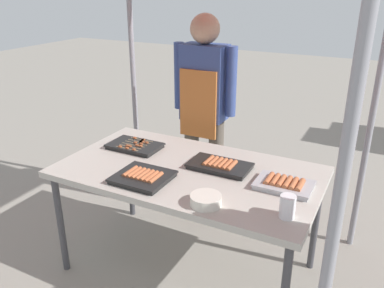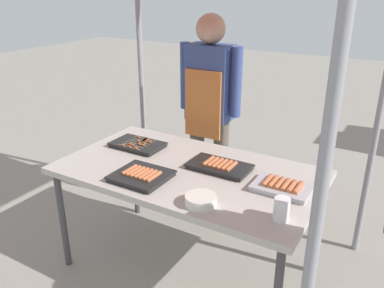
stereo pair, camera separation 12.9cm
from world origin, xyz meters
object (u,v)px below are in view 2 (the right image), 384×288
at_px(tray_grilled_sausages, 219,166).
at_px(tray_pork_links, 282,187).
at_px(condiment_bowl, 201,200).
at_px(drink_cup_near_edge, 282,209).
at_px(vendor_woman, 209,102).
at_px(tray_meat_skewers, 138,145).
at_px(tray_spring_rolls, 141,176).
at_px(stall_table, 188,177).

relative_size(tray_grilled_sausages, tray_pork_links, 1.21).
height_order(tray_pork_links, condiment_bowl, same).
xyz_separation_m(condiment_bowl, drink_cup_near_edge, (0.41, 0.07, 0.03)).
xyz_separation_m(tray_pork_links, drink_cup_near_edge, (0.09, -0.29, 0.04)).
bearing_deg(vendor_woman, tray_pork_links, 139.80).
distance_m(tray_meat_skewers, tray_pork_links, 1.08).
bearing_deg(tray_spring_rolls, tray_meat_skewers, 130.16).
relative_size(tray_meat_skewers, drink_cup_near_edge, 3.05).
relative_size(stall_table, tray_meat_skewers, 4.43).
height_order(drink_cup_near_edge, vendor_woman, vendor_woman).
relative_size(tray_pork_links, tray_spring_rolls, 1.00).
height_order(tray_grilled_sausages, tray_pork_links, tray_pork_links).
bearing_deg(vendor_woman, tray_grilled_sausages, 123.06).
bearing_deg(tray_grilled_sausages, tray_meat_skewers, 177.65).
relative_size(stall_table, tray_pork_links, 5.06).
bearing_deg(drink_cup_near_edge, tray_grilled_sausages, 145.28).
bearing_deg(drink_cup_near_edge, condiment_bowl, -169.85).
bearing_deg(tray_pork_links, stall_table, -176.78).
bearing_deg(vendor_woman, stall_table, 108.74).
height_order(tray_spring_rolls, condiment_bowl, condiment_bowl).
xyz_separation_m(tray_grilled_sausages, vendor_woman, (-0.42, 0.65, 0.19)).
bearing_deg(tray_spring_rolls, drink_cup_near_edge, -0.52).
height_order(stall_table, vendor_woman, vendor_woman).
xyz_separation_m(tray_meat_skewers, tray_spring_rolls, (0.32, -0.37, 0.00)).
height_order(tray_pork_links, drink_cup_near_edge, drink_cup_near_edge).
relative_size(condiment_bowl, drink_cup_near_edge, 1.40).
relative_size(tray_pork_links, vendor_woman, 0.20).
relative_size(tray_spring_rolls, vendor_woman, 0.20).
xyz_separation_m(condiment_bowl, vendor_woman, (-0.53, 1.07, 0.18)).
xyz_separation_m(stall_table, tray_pork_links, (0.59, 0.03, 0.07)).
height_order(condiment_bowl, drink_cup_near_edge, drink_cup_near_edge).
bearing_deg(tray_pork_links, tray_grilled_sausages, 171.16).
height_order(tray_spring_rolls, drink_cup_near_edge, drink_cup_near_edge).
bearing_deg(vendor_woman, condiment_bowl, 116.21).
bearing_deg(tray_grilled_sausages, vendor_woman, 123.06).
bearing_deg(stall_table, drink_cup_near_edge, -20.68).
xyz_separation_m(stall_table, condiment_bowl, (0.28, -0.33, 0.08)).
distance_m(condiment_bowl, drink_cup_near_edge, 0.41).
relative_size(tray_grilled_sausages, drink_cup_near_edge, 3.22).
distance_m(tray_meat_skewers, vendor_woman, 0.69).
relative_size(tray_spring_rolls, drink_cup_near_edge, 2.67).
distance_m(tray_grilled_sausages, tray_meat_skewers, 0.65).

